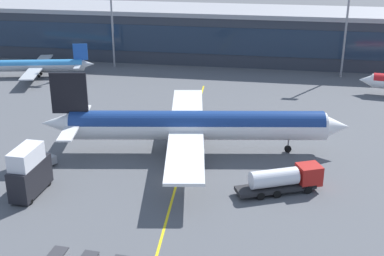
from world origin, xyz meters
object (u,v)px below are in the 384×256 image
(fuel_tanker, at_px, (285,179))
(pushback_tug, at_px, (41,159))
(main_airliner, at_px, (195,125))
(commuter_jet_far, at_px, (34,65))
(catering_lift, at_px, (29,172))

(fuel_tanker, height_order, pushback_tug, fuel_tanker)
(main_airliner, xyz_separation_m, pushback_tug, (-20.31, -7.58, -3.33))
(main_airliner, xyz_separation_m, commuter_jet_far, (-40.54, 33.60, -1.74))
(main_airliner, bearing_deg, catering_lift, -138.53)
(fuel_tanker, bearing_deg, commuter_jet_far, 140.68)
(main_airliner, bearing_deg, fuel_tanker, -38.23)
(catering_lift, bearing_deg, pushback_tug, 106.29)
(main_airliner, height_order, catering_lift, main_airliner)
(main_airliner, height_order, fuel_tanker, main_airliner)
(main_airliner, distance_m, fuel_tanker, 16.58)
(pushback_tug, bearing_deg, main_airliner, 20.48)
(catering_lift, height_order, pushback_tug, catering_lift)
(fuel_tanker, xyz_separation_m, catering_lift, (-30.78, -5.67, 1.32))
(pushback_tug, distance_m, commuter_jet_far, 45.92)
(main_airliner, height_order, commuter_jet_far, main_airliner)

